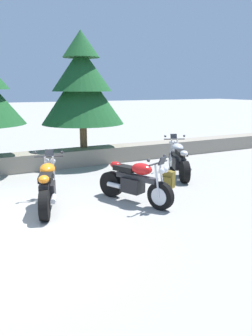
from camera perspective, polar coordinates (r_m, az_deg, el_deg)
ground_plane at (r=6.50m, az=-20.38°, el=-10.75°), size 120.00×120.00×0.00m
motorcycle_orange_near_left at (r=7.49m, az=-13.28°, el=-3.08°), size 0.96×2.00×1.18m
motorcycle_red_centre at (r=7.59m, az=1.62°, el=-2.50°), size 1.05×1.96×1.18m
motorcycle_silver_far_right at (r=10.06m, az=8.99°, el=1.35°), size 1.02×1.97×1.18m
rider_backpack at (r=8.91m, az=7.34°, el=-1.79°), size 0.34×0.35×0.47m
pine_tree_mid_left at (r=11.69m, az=-7.57°, el=13.89°), size 2.82×2.82×3.90m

